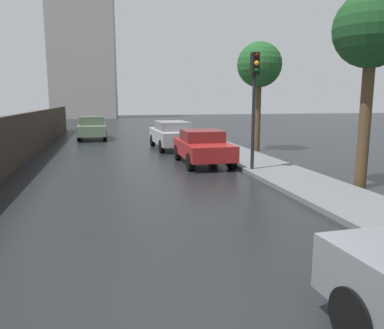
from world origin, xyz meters
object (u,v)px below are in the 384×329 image
at_px(street_tree_near, 259,66).
at_px(street_tree_far, 372,33).
at_px(car_silver_near_kerb, 172,134).
at_px(car_red_mid_road, 203,147).
at_px(car_green_far_ahead, 92,128).
at_px(traffic_light, 254,89).

relative_size(street_tree_near, street_tree_far, 0.97).
xyz_separation_m(car_silver_near_kerb, street_tree_far, (3.97, -10.16, 3.67)).
bearing_deg(car_red_mid_road, street_tree_near, 42.42).
xyz_separation_m(car_silver_near_kerb, car_green_far_ahead, (-4.32, 5.98, -0.02)).
bearing_deg(car_silver_near_kerb, street_tree_far, -70.87).
bearing_deg(traffic_light, car_green_far_ahead, 114.58).
xyz_separation_m(car_red_mid_road, traffic_light, (1.30, -2.16, 2.26)).
height_order(car_silver_near_kerb, traffic_light, traffic_light).
xyz_separation_m(car_silver_near_kerb, traffic_light, (1.72, -7.20, 2.19)).
bearing_deg(car_red_mid_road, car_silver_near_kerb, 94.85).
xyz_separation_m(car_silver_near_kerb, street_tree_near, (4.23, -1.57, 3.50)).
relative_size(car_silver_near_kerb, street_tree_far, 0.79).
bearing_deg(street_tree_near, traffic_light, -114.07).
bearing_deg(street_tree_near, car_red_mid_road, -137.70).
bearing_deg(car_red_mid_road, traffic_light, -58.91).
xyz_separation_m(car_red_mid_road, street_tree_far, (3.55, -5.12, 3.73)).
bearing_deg(traffic_light, street_tree_near, 65.93).
bearing_deg(car_green_far_ahead, street_tree_far, 116.36).
bearing_deg(traffic_light, car_red_mid_road, 120.97).
height_order(car_red_mid_road, traffic_light, traffic_light).
xyz_separation_m(car_green_far_ahead, street_tree_far, (8.28, -16.15, 3.68)).
bearing_deg(street_tree_near, car_green_far_ahead, 138.54).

